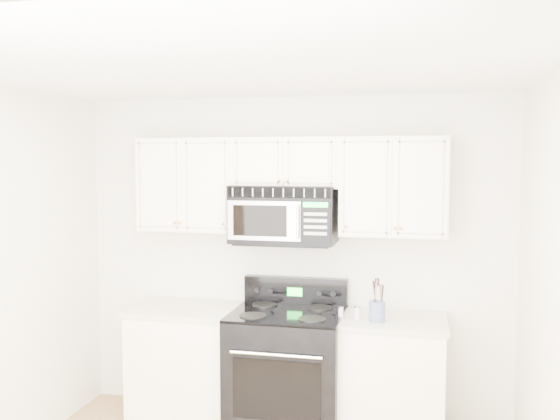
% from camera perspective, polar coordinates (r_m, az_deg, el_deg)
% --- Properties ---
extents(room, '(3.51, 3.51, 2.61)m').
position_cam_1_polar(room, '(3.45, -4.90, -8.76)').
color(room, olive).
rests_on(room, ground).
extents(base_cabinet_left, '(0.86, 0.65, 0.92)m').
position_cam_1_polar(base_cabinet_left, '(5.26, -8.43, -13.96)').
color(base_cabinet_left, white).
rests_on(base_cabinet_left, ground).
extents(base_cabinet_right, '(0.86, 0.65, 0.92)m').
position_cam_1_polar(base_cabinet_right, '(4.93, 9.81, -15.25)').
color(base_cabinet_right, white).
rests_on(base_cabinet_right, ground).
extents(range, '(0.85, 0.77, 1.14)m').
position_cam_1_polar(range, '(4.97, 0.69, -14.33)').
color(range, black).
rests_on(range, ground).
extents(upper_cabinets, '(2.44, 0.37, 0.75)m').
position_cam_1_polar(upper_cabinets, '(4.90, 0.75, 2.70)').
color(upper_cabinets, white).
rests_on(upper_cabinets, ground).
extents(microwave, '(0.81, 0.46, 0.45)m').
position_cam_1_polar(microwave, '(4.87, 0.36, -0.35)').
color(microwave, black).
rests_on(microwave, ground).
extents(utensil_crock, '(0.12, 0.12, 0.32)m').
position_cam_1_polar(utensil_crock, '(4.65, 8.85, -9.04)').
color(utensil_crock, slate).
rests_on(utensil_crock, base_cabinet_right).
extents(shaker_salt, '(0.04, 0.04, 0.09)m').
position_cam_1_polar(shaker_salt, '(4.71, 5.58, -9.31)').
color(shaker_salt, silver).
rests_on(shaker_salt, base_cabinet_right).
extents(shaker_pepper, '(0.05, 0.05, 0.11)m').
position_cam_1_polar(shaker_pepper, '(4.69, 7.09, -9.27)').
color(shaker_pepper, silver).
rests_on(shaker_pepper, base_cabinet_right).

